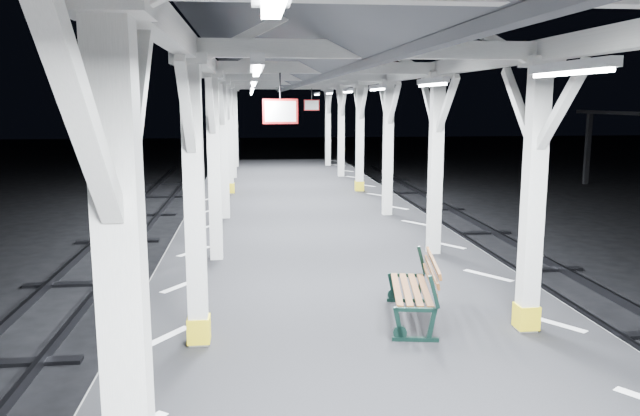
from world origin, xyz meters
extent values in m
cube|color=silver|center=(-2.00, -2.00, 2.60)|extent=(0.22, 0.22, 3.20)
cube|color=silver|center=(-2.00, -2.00, 4.26)|extent=(0.40, 0.40, 0.12)
cube|color=silver|center=(-2.00, -1.45, 3.75)|extent=(0.10, 0.99, 0.99)
cube|color=silver|center=(-2.00, -2.55, 3.75)|extent=(0.10, 0.99, 0.99)
cube|color=silver|center=(-2.00, 2.00, 2.60)|extent=(0.22, 0.22, 3.20)
cube|color=silver|center=(-2.00, 2.00, 4.26)|extent=(0.40, 0.40, 0.12)
cube|color=yellow|center=(-2.00, 2.00, 1.18)|extent=(0.26, 0.26, 0.30)
cube|color=silver|center=(-2.00, 2.55, 3.75)|extent=(0.10, 0.99, 0.99)
cube|color=silver|center=(-2.00, 1.45, 3.75)|extent=(0.10, 0.99, 0.99)
cube|color=silver|center=(-2.00, 6.00, 2.60)|extent=(0.22, 0.22, 3.20)
cube|color=silver|center=(-2.00, 6.00, 4.26)|extent=(0.40, 0.40, 0.12)
cube|color=silver|center=(-2.00, 6.55, 3.75)|extent=(0.10, 0.99, 0.99)
cube|color=silver|center=(-2.00, 5.45, 3.75)|extent=(0.10, 0.99, 0.99)
cube|color=silver|center=(-2.00, 10.00, 2.60)|extent=(0.22, 0.22, 3.20)
cube|color=silver|center=(-2.00, 10.00, 4.26)|extent=(0.40, 0.40, 0.12)
cube|color=silver|center=(-2.00, 10.55, 3.75)|extent=(0.10, 0.99, 0.99)
cube|color=silver|center=(-2.00, 9.45, 3.75)|extent=(0.10, 0.99, 0.99)
cube|color=silver|center=(-2.00, 14.00, 2.60)|extent=(0.22, 0.22, 3.20)
cube|color=silver|center=(-2.00, 14.00, 4.26)|extent=(0.40, 0.40, 0.12)
cube|color=yellow|center=(-2.00, 14.00, 1.18)|extent=(0.26, 0.26, 0.30)
cube|color=silver|center=(-2.00, 14.55, 3.75)|extent=(0.10, 0.99, 0.99)
cube|color=silver|center=(-2.00, 13.45, 3.75)|extent=(0.10, 0.99, 0.99)
cube|color=silver|center=(-2.00, 18.00, 2.60)|extent=(0.22, 0.22, 3.20)
cube|color=silver|center=(-2.00, 18.00, 4.26)|extent=(0.40, 0.40, 0.12)
cube|color=silver|center=(-2.00, 18.55, 3.75)|extent=(0.10, 0.99, 0.99)
cube|color=silver|center=(-2.00, 17.45, 3.75)|extent=(0.10, 0.99, 0.99)
cube|color=silver|center=(-2.00, 22.00, 2.60)|extent=(0.22, 0.22, 3.20)
cube|color=silver|center=(-2.00, 22.00, 4.26)|extent=(0.40, 0.40, 0.12)
cube|color=silver|center=(-2.00, 22.55, 3.75)|extent=(0.10, 0.99, 0.99)
cube|color=silver|center=(-2.00, 21.45, 3.75)|extent=(0.10, 0.99, 0.99)
cube|color=silver|center=(2.00, 2.00, 2.60)|extent=(0.22, 0.22, 3.20)
cube|color=silver|center=(2.00, 2.00, 4.26)|extent=(0.40, 0.40, 0.12)
cube|color=yellow|center=(2.00, 2.00, 1.18)|extent=(0.26, 0.26, 0.30)
cube|color=silver|center=(2.00, 2.55, 3.75)|extent=(0.10, 0.99, 0.99)
cube|color=silver|center=(2.00, 1.45, 3.75)|extent=(0.10, 0.99, 0.99)
cube|color=silver|center=(2.00, 6.00, 2.60)|extent=(0.22, 0.22, 3.20)
cube|color=silver|center=(2.00, 6.00, 4.26)|extent=(0.40, 0.40, 0.12)
cube|color=silver|center=(2.00, 6.55, 3.75)|extent=(0.10, 0.99, 0.99)
cube|color=silver|center=(2.00, 5.45, 3.75)|extent=(0.10, 0.99, 0.99)
cube|color=silver|center=(2.00, 10.00, 2.60)|extent=(0.22, 0.22, 3.20)
cube|color=silver|center=(2.00, 10.00, 4.26)|extent=(0.40, 0.40, 0.12)
cube|color=silver|center=(2.00, 10.55, 3.75)|extent=(0.10, 0.99, 0.99)
cube|color=silver|center=(2.00, 9.45, 3.75)|extent=(0.10, 0.99, 0.99)
cube|color=silver|center=(2.00, 14.00, 2.60)|extent=(0.22, 0.22, 3.20)
cube|color=silver|center=(2.00, 14.00, 4.26)|extent=(0.40, 0.40, 0.12)
cube|color=yellow|center=(2.00, 14.00, 1.18)|extent=(0.26, 0.26, 0.30)
cube|color=silver|center=(2.00, 14.55, 3.75)|extent=(0.10, 0.99, 0.99)
cube|color=silver|center=(2.00, 13.45, 3.75)|extent=(0.10, 0.99, 0.99)
cube|color=silver|center=(2.00, 18.00, 2.60)|extent=(0.22, 0.22, 3.20)
cube|color=silver|center=(2.00, 18.00, 4.26)|extent=(0.40, 0.40, 0.12)
cube|color=silver|center=(2.00, 18.55, 3.75)|extent=(0.10, 0.99, 0.99)
cube|color=silver|center=(2.00, 17.45, 3.75)|extent=(0.10, 0.99, 0.99)
cube|color=silver|center=(2.00, 22.00, 2.60)|extent=(0.22, 0.22, 3.20)
cube|color=silver|center=(2.00, 22.00, 4.26)|extent=(0.40, 0.40, 0.12)
cube|color=silver|center=(2.00, 22.55, 3.75)|extent=(0.10, 0.99, 0.99)
cube|color=silver|center=(2.00, 21.45, 3.75)|extent=(0.10, 0.99, 0.99)
cube|color=silver|center=(-2.00, 0.00, 4.38)|extent=(0.18, 48.00, 0.24)
cube|color=silver|center=(0.00, 2.00, 4.38)|extent=(4.20, 0.14, 0.20)
cube|color=silver|center=(0.00, 6.00, 4.38)|extent=(4.20, 0.14, 0.20)
cube|color=silver|center=(0.00, 10.00, 4.38)|extent=(4.20, 0.14, 0.20)
cube|color=silver|center=(0.00, 14.00, 4.38)|extent=(4.20, 0.14, 0.20)
cube|color=silver|center=(0.00, 18.00, 4.38)|extent=(4.20, 0.14, 0.20)
cube|color=silver|center=(0.00, 22.00, 4.38)|extent=(4.20, 0.14, 0.20)
cube|color=silver|center=(-1.30, 0.00, 4.10)|extent=(0.10, 1.35, 0.08)
cube|color=white|center=(-1.30, 0.00, 4.05)|extent=(0.05, 1.25, 0.05)
cube|color=silver|center=(-1.30, 4.00, 4.10)|extent=(0.10, 1.35, 0.08)
cube|color=white|center=(-1.30, 4.00, 4.05)|extent=(0.05, 1.25, 0.05)
cube|color=silver|center=(-1.30, 8.00, 4.10)|extent=(0.10, 1.35, 0.08)
cube|color=white|center=(-1.30, 8.00, 4.05)|extent=(0.05, 1.25, 0.05)
cube|color=silver|center=(-1.30, 12.00, 4.10)|extent=(0.10, 1.35, 0.08)
cube|color=white|center=(-1.30, 12.00, 4.05)|extent=(0.05, 1.25, 0.05)
cube|color=silver|center=(-1.30, 16.00, 4.10)|extent=(0.10, 1.35, 0.08)
cube|color=white|center=(-1.30, 16.00, 4.05)|extent=(0.05, 1.25, 0.05)
cube|color=silver|center=(-1.30, 20.00, 4.10)|extent=(0.10, 1.35, 0.08)
cube|color=white|center=(-1.30, 20.00, 4.05)|extent=(0.05, 1.25, 0.05)
cube|color=silver|center=(1.30, 0.00, 4.10)|extent=(0.10, 1.35, 0.08)
cube|color=white|center=(1.30, 0.00, 4.05)|extent=(0.05, 1.25, 0.05)
cube|color=silver|center=(1.30, 4.00, 4.10)|extent=(0.10, 1.35, 0.08)
cube|color=white|center=(1.30, 4.00, 4.05)|extent=(0.05, 1.25, 0.05)
cube|color=silver|center=(1.30, 8.00, 4.10)|extent=(0.10, 1.35, 0.08)
cube|color=white|center=(1.30, 8.00, 4.05)|extent=(0.05, 1.25, 0.05)
cube|color=silver|center=(1.30, 12.00, 4.10)|extent=(0.10, 1.35, 0.08)
cube|color=white|center=(1.30, 12.00, 4.05)|extent=(0.05, 1.25, 0.05)
cube|color=silver|center=(1.30, 16.00, 4.10)|extent=(0.10, 1.35, 0.08)
cube|color=white|center=(1.30, 16.00, 4.05)|extent=(0.05, 1.25, 0.05)
cube|color=silver|center=(1.30, 20.00, 4.10)|extent=(0.10, 1.35, 0.08)
cube|color=white|center=(1.30, 20.00, 4.05)|extent=(0.05, 1.25, 0.05)
cylinder|color=black|center=(-0.93, 3.86, 4.02)|extent=(0.02, 0.02, 0.36)
cube|color=red|center=(-0.93, 3.86, 3.67)|extent=(0.50, 0.03, 0.35)
cube|color=white|center=(-0.93, 3.86, 3.67)|extent=(0.44, 0.04, 0.29)
cylinder|color=black|center=(0.65, 15.42, 4.02)|extent=(0.02, 0.02, 0.36)
cube|color=red|center=(0.65, 15.42, 3.67)|extent=(0.50, 0.03, 0.35)
cube|color=white|center=(0.65, 15.42, 3.67)|extent=(0.44, 0.05, 0.29)
cube|color=black|center=(14.00, 22.00, 1.65)|extent=(0.20, 0.20, 3.30)
sphere|color=silver|center=(14.00, 22.00, 3.22)|extent=(0.20, 0.20, 0.20)
cube|color=black|center=(0.54, 1.78, 1.03)|extent=(0.55, 0.15, 0.06)
cube|color=black|center=(0.34, 1.82, 1.21)|extent=(0.15, 0.07, 0.42)
cube|color=black|center=(0.72, 1.75, 1.21)|extent=(0.13, 0.07, 0.43)
cube|color=black|center=(0.74, 1.75, 1.62)|extent=(0.15, 0.07, 0.40)
cube|color=black|center=(0.79, 3.23, 1.03)|extent=(0.55, 0.15, 0.06)
cube|color=black|center=(0.59, 3.27, 1.21)|extent=(0.15, 0.07, 0.42)
cube|color=black|center=(0.97, 3.20, 1.21)|extent=(0.13, 0.07, 0.43)
cube|color=black|center=(0.99, 3.20, 1.62)|extent=(0.15, 0.07, 0.40)
cube|color=brown|center=(0.48, 2.54, 1.41)|extent=(0.32, 1.39, 0.03)
cube|color=brown|center=(0.60, 2.52, 1.41)|extent=(0.32, 1.39, 0.03)
cube|color=brown|center=(0.72, 2.50, 1.41)|extent=(0.32, 1.39, 0.03)
cube|color=brown|center=(0.84, 2.48, 1.41)|extent=(0.32, 1.39, 0.03)
cube|color=brown|center=(0.90, 2.47, 1.54)|extent=(0.29, 1.38, 0.09)
cube|color=brown|center=(0.92, 2.46, 1.66)|extent=(0.29, 1.38, 0.09)
cube|color=brown|center=(0.94, 2.46, 1.78)|extent=(0.29, 1.38, 0.09)
camera|label=1|loc=(-1.36, -5.05, 3.82)|focal=35.00mm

